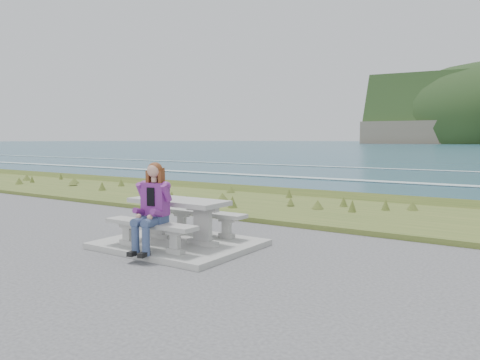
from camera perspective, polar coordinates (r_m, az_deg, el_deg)
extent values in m
cube|color=gray|center=(8.43, -7.46, -7.74)|extent=(2.60, 2.10, 0.10)
cube|color=gray|center=(8.77, -10.13, -6.68)|extent=(0.62, 0.12, 0.08)
cube|color=gray|center=(8.72, -10.16, -4.78)|extent=(0.34, 0.09, 0.51)
cube|color=gray|center=(8.67, -10.19, -2.85)|extent=(0.62, 0.12, 0.08)
cube|color=gray|center=(8.07, -4.56, -7.63)|extent=(0.62, 0.12, 0.08)
cube|color=gray|center=(8.01, -4.57, -5.58)|extent=(0.34, 0.09, 0.51)
cube|color=gray|center=(7.96, -4.59, -3.49)|extent=(0.62, 0.12, 0.08)
cube|color=gray|center=(8.30, -7.51, -2.61)|extent=(1.80, 0.75, 0.08)
cube|color=gray|center=(8.29, -13.52, -7.41)|extent=(0.30, 0.12, 0.08)
cube|color=gray|center=(8.26, -13.54, -6.40)|extent=(0.17, 0.09, 0.22)
cube|color=gray|center=(8.23, -13.56, -5.37)|extent=(0.30, 0.12, 0.08)
cube|color=gray|center=(7.55, -7.91, -8.55)|extent=(0.30, 0.12, 0.08)
cube|color=gray|center=(7.52, -7.92, -7.44)|extent=(0.17, 0.09, 0.22)
cube|color=gray|center=(7.49, -7.93, -6.32)|extent=(0.30, 0.12, 0.08)
cube|color=gray|center=(7.84, -10.89, -5.29)|extent=(1.80, 0.35, 0.07)
cube|color=gray|center=(9.27, -7.10, -6.00)|extent=(0.30, 0.12, 0.08)
cube|color=gray|center=(9.25, -7.11, -5.08)|extent=(0.17, 0.09, 0.22)
cube|color=gray|center=(9.22, -7.12, -4.17)|extent=(0.30, 0.12, 0.08)
cube|color=gray|center=(8.62, -1.64, -6.81)|extent=(0.30, 0.12, 0.08)
cube|color=gray|center=(8.59, -1.64, -5.83)|extent=(0.17, 0.09, 0.22)
cube|color=gray|center=(8.56, -1.64, -4.84)|extent=(0.30, 0.12, 0.08)
cube|color=gray|center=(8.87, -4.49, -4.02)|extent=(1.80, 0.35, 0.07)
cube|color=#3A5620|center=(12.56, 7.84, -3.76)|extent=(160.00, 4.50, 0.22)
cube|color=#726755|center=(15.20, 12.67, -2.32)|extent=(160.00, 0.80, 2.20)
cube|color=white|center=(21.20, 18.61, -5.16)|extent=(220.00, 3.00, 0.06)
cube|color=white|center=(28.91, 22.84, -2.63)|extent=(220.00, 2.00, 0.06)
cube|color=white|center=(40.69, 26.12, -0.65)|extent=(220.00, 1.40, 0.06)
cube|color=navy|center=(7.61, -11.23, -6.61)|extent=(0.49, 0.77, 0.57)
cube|color=#73267D|center=(7.71, -10.29, -2.29)|extent=(0.45, 0.31, 0.53)
sphere|color=tan|center=(7.65, -10.43, 1.14)|extent=(0.23, 0.23, 0.23)
sphere|color=#581F14|center=(7.67, -10.32, 1.23)|extent=(0.25, 0.25, 0.25)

